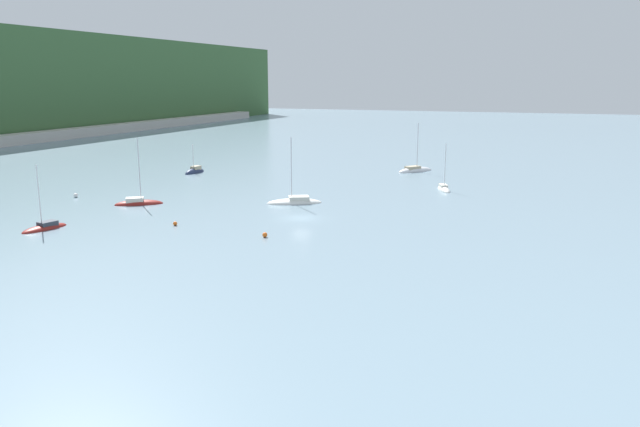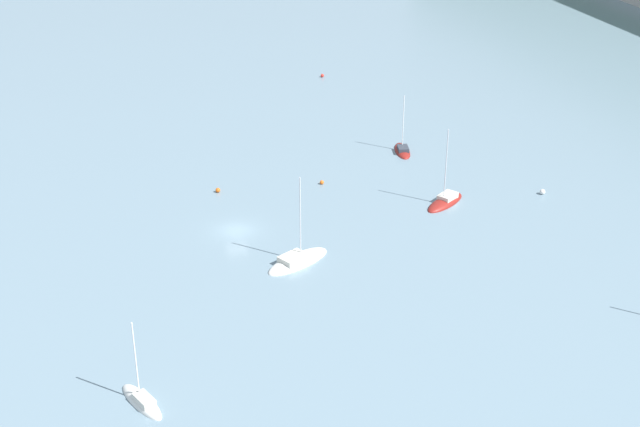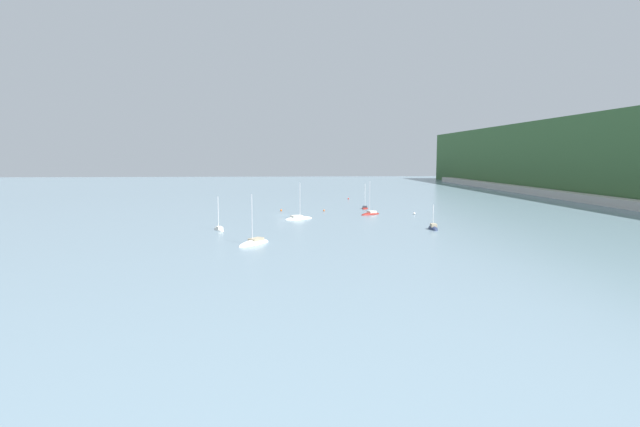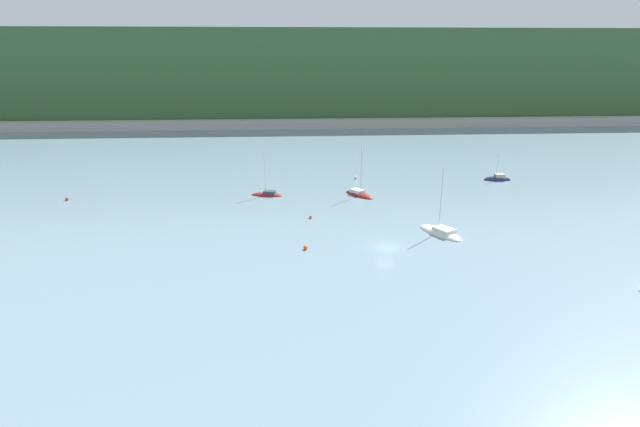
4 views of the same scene
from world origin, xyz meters
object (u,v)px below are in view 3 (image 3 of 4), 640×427
Objects in this scene: sailboat_3 at (219,230)px; sailboat_4 at (433,229)px; sailboat_5 at (254,244)px; sailboat_0 at (298,219)px; mooring_buoy_2 at (324,210)px; mooring_buoy_0 at (348,199)px; mooring_buoy_3 at (414,214)px; sailboat_1 at (365,208)px; mooring_buoy_1 at (281,210)px; sailboat_2 at (370,214)px.

sailboat_3 is 50.56m from sailboat_4.
sailboat_5 reaches higher than sailboat_4.
sailboat_0 is 19.91× the size of mooring_buoy_2.
mooring_buoy_0 is at bearing -49.04° from sailboat_3.
mooring_buoy_3 reaches higher than mooring_buoy_2.
mooring_buoy_1 is at bearing 114.87° from sailboat_1.
sailboat_3 reaches higher than mooring_buoy_3.
mooring_buoy_3 is at bearing -85.32° from sailboat_3.
sailboat_5 reaches higher than sailboat_1.
sailboat_2 is 19.72× the size of mooring_buoy_2.
sailboat_1 is at bearing 1.37° from mooring_buoy_0.
mooring_buoy_1 is (-40.43, 14.15, 0.21)m from sailboat_3.
sailboat_2 reaches higher than mooring_buoy_2.
sailboat_1 is at bearing 102.60° from mooring_buoy_1.
sailboat_2 reaches higher than sailboat_5.
sailboat_1 is 28.42m from mooring_buoy_1.
sailboat_1 is 62.68m from sailboat_3.
sailboat_4 is 30.13m from mooring_buoy_3.
sailboat_5 is at bearing -17.23° from mooring_buoy_2.
mooring_buoy_1 is 13.58m from mooring_buoy_2.
sailboat_5 is 19.97× the size of mooring_buoy_2.
sailboat_4 is 46.93m from mooring_buoy_2.
sailboat_4 is at bearing 29.14° from mooring_buoy_2.
sailboat_4 is 12.47× the size of mooring_buoy_2.
sailboat_0 is at bearing 59.49° from sailboat_4.
sailboat_3 is at bearing 150.34° from sailboat_1.
mooring_buoy_2 is at bearing -71.74° from sailboat_2.
mooring_buoy_1 is at bearing -95.79° from mooring_buoy_2.
sailboat_1 is 1.02× the size of sailboat_3.
sailboat_3 is 0.79× the size of sailboat_5.
sailboat_5 is 65.29m from mooring_buoy_3.
mooring_buoy_0 is at bearing 13.64° from sailboat_1.
sailboat_4 is 44.88m from sailboat_5.
mooring_buoy_0 reaches higher than mooring_buoy_2.
sailboat_1 reaches higher than sailboat_4.
sailboat_0 reaches higher than mooring_buoy_2.
sailboat_0 is 21.19m from mooring_buoy_1.
sailboat_0 is 1.25× the size of sailboat_3.
sailboat_1 is 16.21× the size of mooring_buoy_2.
sailboat_4 is 11.10× the size of mooring_buoy_0.
sailboat_3 is at bearing -19.29° from mooring_buoy_1.
sailboat_2 is 58.25m from sailboat_5.
sailboat_5 reaches higher than mooring_buoy_0.
sailboat_5 is (17.95, -41.13, -0.02)m from sailboat_4.
mooring_buoy_2 is (44.32, -13.35, -0.03)m from mooring_buoy_0.
sailboat_4 is 85.84m from mooring_buoy_0.
mooring_buoy_3 is (12.41, 39.61, 0.05)m from mooring_buoy_1.
sailboat_4 is at bearing -157.65° from sailboat_1.
sailboat_0 is 27.55m from sailboat_3.
sailboat_4 reaches higher than mooring_buoy_1.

